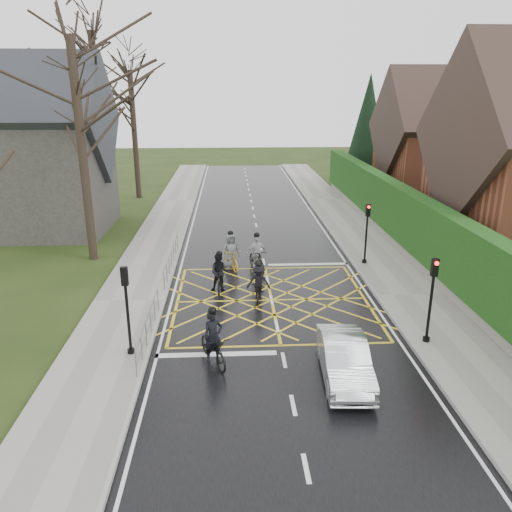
{
  "coord_description": "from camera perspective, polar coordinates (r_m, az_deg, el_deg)",
  "views": [
    {
      "loc": [
        -1.69,
        -19.54,
        8.52
      ],
      "look_at": [
        -0.56,
        2.11,
        1.3
      ],
      "focal_mm": 35.0,
      "sensor_mm": 36.0,
      "label": 1
    }
  ],
  "objects": [
    {
      "name": "railing_south",
      "position": [
        18.05,
        -12.24,
        -7.42
      ],
      "size": [
        0.05,
        5.04,
        1.03
      ],
      "color": "slate",
      "rests_on": "ground"
    },
    {
      "name": "tree_near",
      "position": [
        26.57,
        -19.77,
        16.08
      ],
      "size": [
        9.24,
        9.24,
        11.44
      ],
      "color": "black",
      "rests_on": "ground"
    },
    {
      "name": "road",
      "position": [
        21.38,
        1.79,
        -5.06
      ],
      "size": [
        9.0,
        80.0,
        0.01
      ],
      "primitive_type": "cube",
      "color": "black",
      "rests_on": "ground"
    },
    {
      "name": "sidewalk_right",
      "position": [
        22.63,
        17.16,
        -4.36
      ],
      "size": [
        3.0,
        80.0,
        0.15
      ],
      "primitive_type": "cube",
      "color": "gray",
      "rests_on": "ground"
    },
    {
      "name": "ground",
      "position": [
        21.38,
        1.79,
        -5.07
      ],
      "size": [
        120.0,
        120.0,
        0.0
      ],
      "primitive_type": "plane",
      "color": "black",
      "rests_on": "ground"
    },
    {
      "name": "conifer",
      "position": [
        47.34,
        12.61,
        13.72
      ],
      "size": [
        4.6,
        4.6,
        10.0
      ],
      "color": "black",
      "rests_on": "ground"
    },
    {
      "name": "cyclist_lead",
      "position": [
        24.95,
        -2.9,
        0.07
      ],
      "size": [
        1.32,
        2.12,
        1.95
      ],
      "rotation": [
        0.0,
        0.0,
        0.34
      ],
      "color": "#B88716",
      "rests_on": "ground"
    },
    {
      "name": "stone_wall",
      "position": [
        28.43,
        16.54,
        0.93
      ],
      "size": [
        0.5,
        38.0,
        0.7
      ],
      "primitive_type": "cube",
      "color": "slate",
      "rests_on": "ground"
    },
    {
      "name": "house_far",
      "position": [
        41.19,
        20.98,
        11.44
      ],
      "size": [
        9.8,
        8.8,
        10.3
      ],
      "color": "brown",
      "rests_on": "ground"
    },
    {
      "name": "sidewalk_left",
      "position": [
        21.72,
        -14.25,
        -5.07
      ],
      "size": [
        3.0,
        80.0,
        0.15
      ],
      "primitive_type": "cube",
      "color": "gray",
      "rests_on": "ground"
    },
    {
      "name": "cyclist_mid",
      "position": [
        21.16,
        0.3,
        -3.5
      ],
      "size": [
        1.06,
        1.8,
        1.71
      ],
      "rotation": [
        0.0,
        0.0,
        -0.09
      ],
      "color": "black",
      "rests_on": "ground"
    },
    {
      "name": "cyclist_front",
      "position": [
        24.47,
        0.08,
        -0.14
      ],
      "size": [
        1.15,
        2.06,
        1.99
      ],
      "rotation": [
        0.0,
        0.0,
        0.31
      ],
      "color": "black",
      "rests_on": "ground"
    },
    {
      "name": "car",
      "position": [
        15.93,
        10.08,
        -11.54
      ],
      "size": [
        1.58,
        3.96,
        1.28
      ],
      "primitive_type": "imported",
      "rotation": [
        0.0,
        0.0,
        -0.06
      ],
      "color": "silver",
      "rests_on": "ground"
    },
    {
      "name": "cyclist_back",
      "position": [
        22.06,
        -4.16,
        -2.35
      ],
      "size": [
        0.89,
        1.92,
        1.9
      ],
      "rotation": [
        0.0,
        0.0,
        -0.07
      ],
      "color": "black",
      "rests_on": "ground"
    },
    {
      "name": "traffic_light_se",
      "position": [
        18.12,
        19.34,
        -4.93
      ],
      "size": [
        0.24,
        0.31,
        3.21
      ],
      "rotation": [
        0.0,
        0.0,
        3.14
      ],
      "color": "black",
      "rests_on": "ground"
    },
    {
      "name": "tree_mid",
      "position": [
        34.55,
        -17.8,
        17.78
      ],
      "size": [
        10.08,
        10.08,
        12.48
      ],
      "color": "black",
      "rests_on": "ground"
    },
    {
      "name": "traffic_light_sw",
      "position": [
        16.88,
        -14.46,
        -6.18
      ],
      "size": [
        0.24,
        0.31,
        3.21
      ],
      "color": "black",
      "rests_on": "ground"
    },
    {
      "name": "church",
      "position": [
        33.88,
        -23.9,
        10.8
      ],
      "size": [
        8.8,
        7.8,
        11.0
      ],
      "color": "#2D2B28",
      "rests_on": "ground"
    },
    {
      "name": "cyclist_rear",
      "position": [
        16.56,
        -4.9,
        -10.07
      ],
      "size": [
        1.46,
        2.13,
        1.96
      ],
      "rotation": [
        0.0,
        0.0,
        0.42
      ],
      "color": "black",
      "rests_on": "ground"
    },
    {
      "name": "traffic_light_ne",
      "position": [
        25.62,
        12.5,
        2.45
      ],
      "size": [
        0.24,
        0.31,
        3.21
      ],
      "rotation": [
        0.0,
        0.0,
        3.14
      ],
      "color": "black",
      "rests_on": "ground"
    },
    {
      "name": "tree_far",
      "position": [
        42.25,
        -13.94,
        16.11
      ],
      "size": [
        8.4,
        8.4,
        10.4
      ],
      "color": "black",
      "rests_on": "ground"
    },
    {
      "name": "railing_north",
      "position": [
        24.95,
        -9.66,
        0.1
      ],
      "size": [
        0.05,
        6.04,
        1.03
      ],
      "color": "slate",
      "rests_on": "ground"
    },
    {
      "name": "hedge",
      "position": [
        27.97,
        16.86,
        4.35
      ],
      "size": [
        0.9,
        38.0,
        2.8
      ],
      "primitive_type": "cube",
      "color": "#0F350E",
      "rests_on": "stone_wall"
    }
  ]
}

